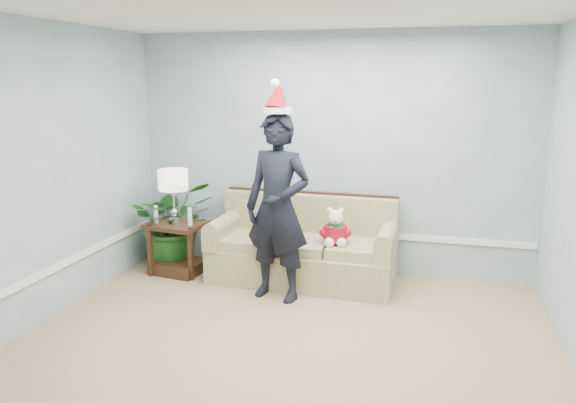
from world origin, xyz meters
The scene contains 10 objects.
room_shell centered at (0.00, 0.00, 1.35)m, with size 4.54×5.04×2.74m.
wainscot_trim centered at (-1.18, 1.18, 0.45)m, with size 4.49×4.99×0.06m.
sofa centered at (-0.20, 2.08, 0.33)m, with size 2.01×0.90×0.93m.
side_table centered at (-1.64, 1.93, 0.23)m, with size 0.68×0.60×0.59m.
table_lamp centered at (-1.69, 1.98, 1.05)m, with size 0.34×0.34×0.60m.
candle_pair centered at (-1.65, 1.85, 0.68)m, with size 0.46×0.05×0.20m.
houseplant centered at (-1.78, 2.15, 0.53)m, with size 0.95×0.82×1.05m, color #1E5A1E.
man centered at (-0.33, 1.50, 0.94)m, with size 0.68×0.45×1.87m, color black.
santa_hat centered at (-0.33, 1.52, 2.00)m, with size 0.32×0.36×0.33m.
teddy_bear centered at (0.18, 1.89, 0.63)m, with size 0.29×0.30×0.40m.
Camera 1 is at (1.15, -3.68, 2.18)m, focal length 35.00 mm.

